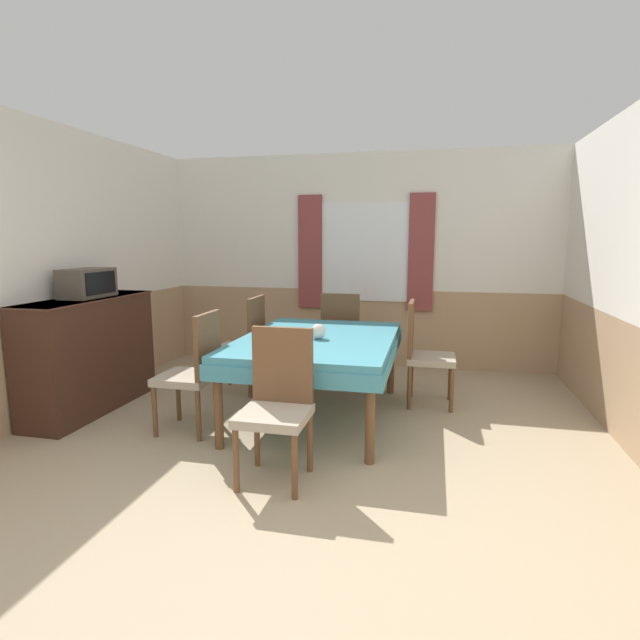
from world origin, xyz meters
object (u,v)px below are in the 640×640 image
chair_left_near (195,369)px  chair_left_far (245,342)px  dining_table (318,348)px  sideboard (90,353)px  chair_head_window (342,334)px  chair_right_far (424,350)px  tv (87,283)px  vase (318,331)px  chair_head_near (277,400)px

chair_left_near → chair_left_far: same height
dining_table → sideboard: sideboard is taller
chair_head_window → chair_right_far: size_ratio=1.00×
chair_head_window → sideboard: 2.55m
chair_left_far → tv: (-1.20, -0.79, 0.65)m
vase → chair_left_far: bearing=144.8°
tv → vase: size_ratio=3.81×
dining_table → vase: 0.19m
chair_left_far → chair_right_far: 1.80m
chair_left_near → chair_head_near: 1.09m
chair_head_window → sideboard: bearing=-145.4°
sideboard → chair_head_near: bearing=-23.1°
chair_head_window → chair_right_far: 1.09m
chair_head_near → sideboard: bearing=-23.1°
vase → chair_left_near: bearing=-153.0°
dining_table → chair_head_near: 1.18m
dining_table → tv: tv is taller
chair_left_near → chair_right_far: bearing=-58.1°
dining_table → sideboard: size_ratio=1.30×
chair_head_near → sideboard: sideboard is taller
chair_right_far → vase: 1.12m
chair_head_window → vase: size_ratio=7.65×
chair_left_far → dining_table: bearing=-121.9°
tv → vase: 2.17m
dining_table → chair_right_far: bearing=31.9°
chair_head_window → vase: (0.02, -1.26, 0.26)m
chair_head_near → chair_right_far: (0.90, 1.73, 0.00)m
chair_left_far → sideboard: (-1.20, -0.84, 0.00)m
chair_left_far → vase: chair_left_far is taller
dining_table → chair_head_window: size_ratio=1.89×
chair_left_near → chair_left_far: size_ratio=1.00×
sideboard → dining_table: bearing=7.5°
chair_right_far → sideboard: 3.12m
chair_head_window → vase: bearing=-88.9°
dining_table → chair_right_far: size_ratio=1.89×
dining_table → chair_left_near: 1.07m
chair_left_near → chair_left_far: 1.12m
sideboard → vase: sideboard is taller
chair_left_near → tv: bearing=74.6°
chair_left_near → sideboard: bearing=76.6°
sideboard → chair_left_near: bearing=-13.4°
chair_left_far → tv: 1.58m
dining_table → tv: size_ratio=3.78×
sideboard → tv: 0.65m
dining_table → chair_right_far: 1.07m
dining_table → sideboard: 2.12m
chair_head_window → chair_left_near: size_ratio=1.00×
chair_head_window → chair_left_near: 1.95m
sideboard → tv: bearing=92.6°
chair_right_far → sideboard: (-3.00, -0.84, 0.00)m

